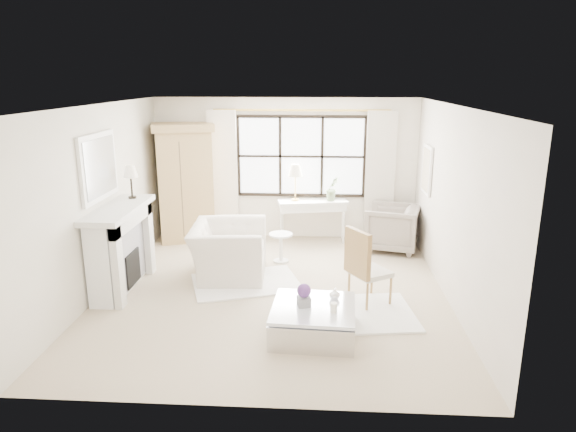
% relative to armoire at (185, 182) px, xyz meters
% --- Properties ---
extents(floor, '(5.50, 5.50, 0.00)m').
position_rel_armoire_xyz_m(floor, '(1.88, -2.41, -1.14)').
color(floor, '#BFAB8E').
rests_on(floor, ground).
extents(ceiling, '(5.50, 5.50, 0.00)m').
position_rel_armoire_xyz_m(ceiling, '(1.88, -2.41, 1.56)').
color(ceiling, silver).
rests_on(ceiling, ground).
extents(wall_back, '(5.00, 0.00, 5.00)m').
position_rel_armoire_xyz_m(wall_back, '(1.88, 0.34, 0.21)').
color(wall_back, white).
rests_on(wall_back, ground).
extents(wall_front, '(5.00, 0.00, 5.00)m').
position_rel_armoire_xyz_m(wall_front, '(1.88, -5.16, 0.21)').
color(wall_front, beige).
rests_on(wall_front, ground).
extents(wall_left, '(0.00, 5.50, 5.50)m').
position_rel_armoire_xyz_m(wall_left, '(-0.62, -2.41, 0.21)').
color(wall_left, beige).
rests_on(wall_left, ground).
extents(wall_right, '(0.00, 5.50, 5.50)m').
position_rel_armoire_xyz_m(wall_right, '(4.38, -2.41, 0.21)').
color(wall_right, beige).
rests_on(wall_right, ground).
extents(window_pane, '(2.40, 0.02, 1.50)m').
position_rel_armoire_xyz_m(window_pane, '(2.18, 0.32, 0.46)').
color(window_pane, white).
rests_on(window_pane, wall_back).
extents(window_frame, '(2.50, 0.04, 1.50)m').
position_rel_armoire_xyz_m(window_frame, '(2.18, 0.31, 0.46)').
color(window_frame, black).
rests_on(window_frame, wall_back).
extents(curtain_rod, '(3.30, 0.04, 0.04)m').
position_rel_armoire_xyz_m(curtain_rod, '(2.18, 0.26, 1.33)').
color(curtain_rod, gold).
rests_on(curtain_rod, wall_back).
extents(curtain_left, '(0.55, 0.10, 2.47)m').
position_rel_armoire_xyz_m(curtain_left, '(0.68, 0.24, 0.10)').
color(curtain_left, white).
rests_on(curtain_left, ground).
extents(curtain_right, '(0.55, 0.10, 2.47)m').
position_rel_armoire_xyz_m(curtain_right, '(3.68, 0.24, 0.10)').
color(curtain_right, beige).
rests_on(curtain_right, ground).
extents(fireplace, '(0.58, 1.66, 1.26)m').
position_rel_armoire_xyz_m(fireplace, '(-0.39, -2.41, -0.49)').
color(fireplace, silver).
rests_on(fireplace, ground).
extents(mirror_frame, '(0.05, 1.15, 0.95)m').
position_rel_armoire_xyz_m(mirror_frame, '(-0.59, -2.41, 0.70)').
color(mirror_frame, white).
rests_on(mirror_frame, wall_left).
extents(mirror_glass, '(0.02, 1.00, 0.80)m').
position_rel_armoire_xyz_m(mirror_glass, '(-0.56, -2.41, 0.70)').
color(mirror_glass, silver).
rests_on(mirror_glass, wall_left).
extents(art_frame, '(0.04, 0.62, 0.82)m').
position_rel_armoire_xyz_m(art_frame, '(4.35, -0.71, 0.41)').
color(art_frame, white).
rests_on(art_frame, wall_right).
extents(art_canvas, '(0.01, 0.52, 0.72)m').
position_rel_armoire_xyz_m(art_canvas, '(4.33, -0.71, 0.41)').
color(art_canvas, '#C3B497').
rests_on(art_canvas, wall_right).
extents(mantel_lamp, '(0.22, 0.22, 0.51)m').
position_rel_armoire_xyz_m(mantel_lamp, '(-0.34, -1.86, 0.51)').
color(mantel_lamp, black).
rests_on(mantel_lamp, fireplace).
extents(armoire, '(1.28, 1.00, 2.24)m').
position_rel_armoire_xyz_m(armoire, '(0.00, 0.00, 0.00)').
color(armoire, tan).
rests_on(armoire, floor).
extents(console_table, '(1.36, 0.69, 0.80)m').
position_rel_armoire_xyz_m(console_table, '(2.41, 0.08, -0.74)').
color(console_table, white).
rests_on(console_table, floor).
extents(console_lamp, '(0.28, 0.28, 0.69)m').
position_rel_armoire_xyz_m(console_lamp, '(2.08, 0.06, 0.22)').
color(console_lamp, gold).
rests_on(console_lamp, console_table).
extents(orchid_plant, '(0.32, 0.30, 0.46)m').
position_rel_armoire_xyz_m(orchid_plant, '(2.78, 0.08, -0.11)').
color(orchid_plant, '#617950').
rests_on(orchid_plant, console_table).
extents(side_table, '(0.40, 0.40, 0.51)m').
position_rel_armoire_xyz_m(side_table, '(1.90, -1.14, -0.81)').
color(side_table, silver).
rests_on(side_table, floor).
extents(rug_left, '(1.85, 1.55, 0.03)m').
position_rel_armoire_xyz_m(rug_left, '(1.44, -2.14, -1.13)').
color(rug_left, white).
rests_on(rug_left, floor).
extents(rug_right, '(1.71, 1.37, 0.03)m').
position_rel_armoire_xyz_m(rug_right, '(3.02, -3.09, -1.12)').
color(rug_right, white).
rests_on(rug_right, floor).
extents(club_armchair, '(1.20, 1.35, 0.84)m').
position_rel_armoire_xyz_m(club_armchair, '(1.12, -1.81, -0.72)').
color(club_armchair, silver).
rests_on(club_armchair, floor).
extents(wingback_chair, '(1.11, 1.09, 0.83)m').
position_rel_armoire_xyz_m(wingback_chair, '(3.87, -0.36, -0.73)').
color(wingback_chair, gray).
rests_on(wingback_chair, floor).
extents(french_chair, '(0.67, 0.66, 1.08)m').
position_rel_armoire_xyz_m(french_chair, '(3.23, -2.73, -0.83)').
color(french_chair, '#9F7843').
rests_on(french_chair, floor).
extents(coffee_table, '(1.06, 1.06, 0.38)m').
position_rel_armoire_xyz_m(coffee_table, '(2.49, -3.68, -0.96)').
color(coffee_table, silver).
rests_on(coffee_table, floor).
extents(planter_box, '(0.18, 0.18, 0.11)m').
position_rel_armoire_xyz_m(planter_box, '(2.37, -3.67, -0.70)').
color(planter_box, slate).
rests_on(planter_box, coffee_table).
extents(planter_flowers, '(0.17, 0.17, 0.17)m').
position_rel_armoire_xyz_m(planter_flowers, '(2.37, -3.67, -0.56)').
color(planter_flowers, '#592F76').
rests_on(planter_flowers, planter_box).
extents(pillar_candle, '(0.08, 0.08, 0.12)m').
position_rel_armoire_xyz_m(pillar_candle, '(2.73, -3.83, -0.70)').
color(pillar_candle, white).
rests_on(pillar_candle, coffee_table).
extents(coffee_vase, '(0.15, 0.15, 0.14)m').
position_rel_armoire_xyz_m(coffee_vase, '(2.75, -3.45, -0.69)').
color(coffee_vase, white).
rests_on(coffee_vase, coffee_table).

